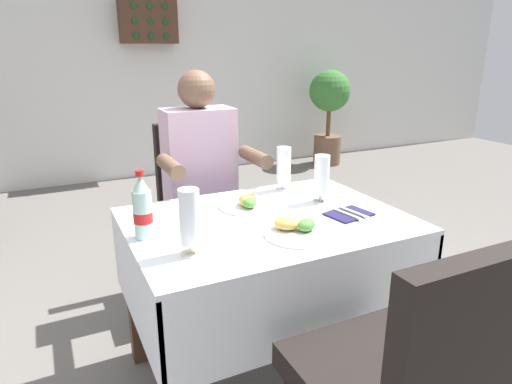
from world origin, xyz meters
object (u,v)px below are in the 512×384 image
beer_glass_right (190,222)px  napkin_cutlery_set (349,214)px  chair_far_diner_seat (203,201)px  plate_near_camera (298,229)px  wall_bottle_rack (148,22)px  seated_diner_far (204,179)px  beer_glass_left (322,178)px  main_dining_table (267,259)px  beer_glass_middle (284,168)px  chair_near_camera_side (405,379)px  plate_far_diner (248,203)px  cola_bottle_primary (143,209)px  potted_plant_corner (329,106)px

beer_glass_right → napkin_cutlery_set: (0.68, 0.07, -0.11)m
beer_glass_right → chair_far_diner_seat: bearing=69.1°
plate_near_camera → wall_bottle_rack: (0.33, 3.52, 0.87)m
seated_diner_far → beer_glass_left: seated_diner_far is taller
chair_far_diner_seat → beer_glass_left: (0.30, -0.70, 0.28)m
main_dining_table → beer_glass_middle: size_ratio=5.25×
main_dining_table → beer_glass_left: (0.30, 0.08, 0.28)m
seated_diner_far → napkin_cutlery_set: size_ratio=6.44×
chair_far_diner_seat → beer_glass_right: size_ratio=4.38×
chair_near_camera_side → napkin_cutlery_set: 0.76m
main_dining_table → beer_glass_right: beer_glass_right is taller
plate_far_diner → napkin_cutlery_set: (0.33, -0.26, -0.01)m
main_dining_table → seated_diner_far: 0.69m
chair_near_camera_side → cola_bottle_primary: bearing=120.6°
main_dining_table → chair_near_camera_side: chair_near_camera_side is taller
chair_far_diner_seat → plate_far_diner: chair_far_diner_seat is taller
seated_diner_far → plate_far_diner: seated_diner_far is taller
cola_bottle_primary → chair_far_diner_seat: bearing=58.1°
chair_near_camera_side → wall_bottle_rack: wall_bottle_rack is taller
potted_plant_corner → wall_bottle_rack: (-2.02, 0.31, 0.91)m
chair_far_diner_seat → wall_bottle_rack: bearing=82.1°
chair_near_camera_side → plate_far_diner: chair_near_camera_side is taller
chair_far_diner_seat → beer_glass_right: (-0.37, -0.96, 0.28)m
main_dining_table → potted_plant_corner: size_ratio=0.95×
beer_glass_right → plate_far_diner: bearing=42.9°
beer_glass_middle → potted_plant_corner: potted_plant_corner is taller
plate_far_diner → beer_glass_right: beer_glass_right is taller
cola_bottle_primary → wall_bottle_rack: bearing=75.9°
main_dining_table → beer_glass_middle: 0.48m
main_dining_table → beer_glass_middle: beer_glass_middle is taller
chair_near_camera_side → chair_far_diner_seat: bearing=90.0°
main_dining_table → cola_bottle_primary: cola_bottle_primary is taller
beer_glass_middle → potted_plant_corner: bearing=51.9°
chair_near_camera_side → beer_glass_middle: chair_near_camera_side is taller
beer_glass_right → napkin_cutlery_set: 0.69m
beer_glass_middle → wall_bottle_rack: (0.11, 3.03, 0.79)m
seated_diner_far → plate_far_diner: size_ratio=5.23×
chair_near_camera_side → wall_bottle_rack: size_ratio=1.73×
beer_glass_middle → napkin_cutlery_set: beer_glass_middle is taller
seated_diner_far → beer_glass_left: 0.69m
chair_near_camera_side → beer_glass_left: chair_near_camera_side is taller
cola_bottle_primary → potted_plant_corner: size_ratio=0.22×
beer_glass_middle → wall_bottle_rack: bearing=87.8°
chair_far_diner_seat → beer_glass_middle: bearing=-63.4°
beer_glass_left → chair_near_camera_side: bearing=-109.3°
chair_near_camera_side → potted_plant_corner: 4.48m
chair_far_diner_seat → napkin_cutlery_set: bearing=-70.7°
chair_near_camera_side → cola_bottle_primary: chair_near_camera_side is taller
chair_far_diner_seat → plate_near_camera: 0.99m
seated_diner_far → plate_near_camera: (0.05, -0.86, 0.03)m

